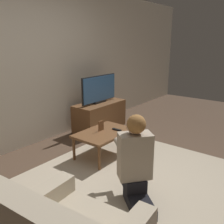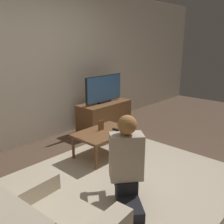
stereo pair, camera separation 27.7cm
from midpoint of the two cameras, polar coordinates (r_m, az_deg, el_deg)
The scene contains 9 objects.
ground_plane at distance 3.20m, azimuth 5.25°, elevation -15.40°, with size 10.00×10.00×0.00m, color brown.
wall_back at distance 4.20m, azimuth -16.03°, elevation 10.44°, with size 10.00×0.06×2.60m.
rug at distance 3.20m, azimuth 5.26°, elevation -15.27°, with size 2.58×2.32×0.02m.
tv_stand at distance 4.83m, azimuth -0.11°, elevation -0.85°, with size 1.06×0.48×0.52m.
tv at distance 4.71m, azimuth -0.15°, elevation 5.29°, with size 0.91×0.08×0.52m.
coffee_table at distance 3.66m, azimuth 0.22°, elevation -5.09°, with size 0.85×0.56×0.39m.
person_kneeling at distance 2.62m, azimuth 6.43°, elevation -10.97°, with size 0.71×0.78×0.95m.
picture_frame at distance 3.68m, azimuth -0.38°, elevation -3.11°, with size 0.11×0.01×0.15m.
remote at distance 3.70m, azimuth 3.25°, elevation -4.10°, with size 0.04×0.15×0.02m.
Camera 2 is at (-2.11, -1.73, 1.67)m, focal length 40.00 mm.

